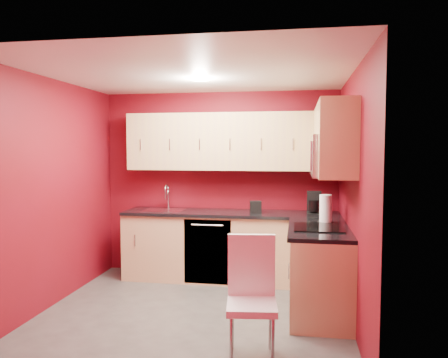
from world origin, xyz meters
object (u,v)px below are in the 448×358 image
(sink, at_px, (164,207))
(napkin_holder, at_px, (256,207))
(microwave, at_px, (331,156))
(dining_chair, at_px, (252,299))
(paper_towel, at_px, (326,209))
(coffee_maker, at_px, (314,203))

(sink, xyz_separation_m, napkin_holder, (1.23, -0.07, 0.04))
(microwave, distance_m, dining_chair, 1.74)
(microwave, relative_size, paper_towel, 2.43)
(sink, xyz_separation_m, dining_chair, (1.40, -2.11, -0.44))
(coffee_maker, distance_m, paper_towel, 0.58)
(microwave, xyz_separation_m, paper_towel, (-0.02, 0.32, -0.59))
(napkin_holder, height_order, dining_chair, napkin_holder)
(sink, relative_size, dining_chair, 0.52)
(paper_towel, xyz_separation_m, dining_chair, (-0.67, -1.43, -0.57))
(napkin_holder, relative_size, dining_chair, 0.15)
(sink, bearing_deg, coffee_maker, -3.08)
(sink, bearing_deg, dining_chair, -56.38)
(microwave, bearing_deg, sink, 154.40)
(coffee_maker, height_order, dining_chair, coffee_maker)
(sink, height_order, coffee_maker, sink)
(coffee_maker, relative_size, paper_towel, 0.93)
(sink, height_order, napkin_holder, sink)
(napkin_holder, bearing_deg, coffee_maker, -2.71)
(napkin_holder, xyz_separation_m, paper_towel, (0.84, -0.61, 0.08))
(paper_towel, relative_size, dining_chair, 0.31)
(sink, bearing_deg, paper_towel, -18.17)
(sink, height_order, dining_chair, sink)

